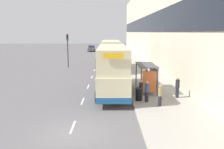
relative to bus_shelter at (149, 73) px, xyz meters
The scene contains 24 objects.
ground_plane 10.98m from the bus_shelter, 122.25° to the right, with size 220.00×220.00×0.00m, color #5B595B.
pavement 29.42m from the bus_shelter, 88.58° to the left, with size 5.00×93.00×0.14m.
terrace_facade 30.32m from the bus_shelter, 80.87° to the left, with size 3.10×93.00×15.66m.
lane_mark_0 10.29m from the bus_shelter, 124.79° to the right, with size 0.12×2.00×0.01m.
lane_mark_1 6.66m from the bus_shelter, 154.60° to the right, with size 0.12×2.00×0.01m.
lane_mark_2 6.69m from the bus_shelter, 153.91° to the left, with size 0.12×2.00×0.01m.
lane_mark_3 10.36m from the bus_shelter, 124.52° to the left, with size 0.12×2.00×0.01m.
lane_mark_4 15.22m from the bus_shelter, 112.46° to the left, with size 0.12×2.00×0.01m.
lane_mark_5 20.45m from the bus_shelter, 106.47° to the left, with size 0.12×2.00×0.01m.
lane_mark_6 25.82m from the bus_shelter, 102.95° to the left, with size 0.12×2.00×0.01m.
lane_mark_7 31.26m from the bus_shelter, 100.66° to the left, with size 0.12×2.00×0.01m.
bus_shelter is the anchor object (origin of this frame).
double_decker_bus_near 3.33m from the bus_shelter, behind, with size 2.85×10.92×4.30m.
double_decker_bus_ahead 14.57m from the bus_shelter, 103.12° to the left, with size 2.85×10.61×4.30m.
car_0 48.62m from the bus_shelter, 93.17° to the left, with size 2.03×4.57×1.70m.
car_1 51.37m from the bus_shelter, 99.78° to the left, with size 2.09×4.59×1.77m.
car_2 34.00m from the bus_shelter, 95.63° to the left, with size 1.91×4.44×1.76m.
pedestrian_at_shelter 3.62m from the bus_shelter, 100.77° to the right, with size 0.33×0.33×1.68m.
pedestrian_1 4.03m from the bus_shelter, 83.61° to the left, with size 0.32×0.32×1.62m.
pedestrian_2 4.66m from the bus_shelter, 88.06° to the right, with size 0.32×0.32×1.61m.
pedestrian_3 3.07m from the bus_shelter, 110.32° to the right, with size 0.32×0.32×1.60m.
pedestrian_4 3.13m from the bus_shelter, 45.82° to the right, with size 0.34×0.34×1.74m.
litter_bin 3.47m from the bus_shelter, 112.09° to the right, with size 0.55×0.55×1.05m.
traffic_light_far_kerb 20.15m from the bus_shelter, 120.44° to the left, with size 0.30×0.32×5.29m.
Camera 1 is at (2.17, -13.27, 5.57)m, focal length 40.00 mm.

